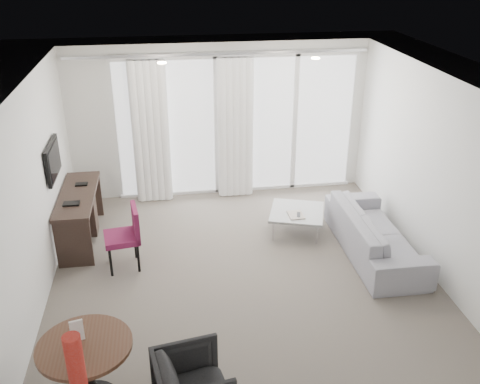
{
  "coord_description": "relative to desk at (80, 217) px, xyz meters",
  "views": [
    {
      "loc": [
        -0.91,
        -5.6,
        4.07
      ],
      "look_at": [
        0.0,
        0.6,
        1.1
      ],
      "focal_mm": 40.0,
      "sensor_mm": 36.0,
      "label": 1
    }
  ],
  "objects": [
    {
      "name": "floor",
      "position": [
        2.23,
        -1.61,
        -0.38
      ],
      "size": [
        5.0,
        6.0,
        0.0
      ],
      "primitive_type": "cube",
      "color": "#635B51",
      "rests_on": "ground"
    },
    {
      "name": "ceiling",
      "position": [
        2.23,
        -1.61,
        2.22
      ],
      "size": [
        5.0,
        6.0,
        0.0
      ],
      "primitive_type": "cube",
      "color": "white",
      "rests_on": "ground"
    },
    {
      "name": "wall_left",
      "position": [
        -0.27,
        -1.61,
        0.92
      ],
      "size": [
        0.0,
        6.0,
        2.6
      ],
      "primitive_type": "cube",
      "color": "silver",
      "rests_on": "ground"
    },
    {
      "name": "wall_right",
      "position": [
        4.73,
        -1.61,
        0.92
      ],
      "size": [
        0.0,
        6.0,
        2.6
      ],
      "primitive_type": "cube",
      "color": "silver",
      "rests_on": "ground"
    },
    {
      "name": "window_panel",
      "position": [
        2.53,
        1.37,
        0.82
      ],
      "size": [
        4.0,
        0.02,
        2.38
      ],
      "primitive_type": null,
      "color": "white",
      "rests_on": "ground"
    },
    {
      "name": "window_frame",
      "position": [
        2.53,
        1.36,
        0.82
      ],
      "size": [
        4.1,
        0.06,
        2.44
      ],
      "primitive_type": null,
      "color": "white",
      "rests_on": "ground"
    },
    {
      "name": "curtain_left",
      "position": [
        1.08,
        1.21,
        0.82
      ],
      "size": [
        0.6,
        0.2,
        2.38
      ],
      "primitive_type": null,
      "color": "white",
      "rests_on": "ground"
    },
    {
      "name": "curtain_right",
      "position": [
        2.48,
        1.21,
        0.82
      ],
      "size": [
        0.6,
        0.2,
        2.38
      ],
      "primitive_type": null,
      "color": "white",
      "rests_on": "ground"
    },
    {
      "name": "curtain_track",
      "position": [
        2.23,
        1.21,
        2.07
      ],
      "size": [
        4.8,
        0.04,
        0.04
      ],
      "primitive_type": null,
      "color": "#B2B2B7",
      "rests_on": "ceiling"
    },
    {
      "name": "downlight_a",
      "position": [
        1.33,
        -0.01,
        2.21
      ],
      "size": [
        0.12,
        0.12,
        0.02
      ],
      "primitive_type": "cylinder",
      "color": "#FFE0B2",
      "rests_on": "ceiling"
    },
    {
      "name": "downlight_b",
      "position": [
        3.43,
        -0.01,
        2.21
      ],
      "size": [
        0.12,
        0.12,
        0.02
      ],
      "primitive_type": "cylinder",
      "color": "#FFE0B2",
      "rests_on": "ceiling"
    },
    {
      "name": "desk",
      "position": [
        0.0,
        0.0,
        0.0
      ],
      "size": [
        0.5,
        1.6,
        0.75
      ],
      "primitive_type": null,
      "color": "black",
      "rests_on": "floor"
    },
    {
      "name": "tv",
      "position": [
        -0.23,
        -0.16,
        0.97
      ],
      "size": [
        0.05,
        0.8,
        0.5
      ],
      "primitive_type": null,
      "color": "black",
      "rests_on": "wall_left"
    },
    {
      "name": "desk_chair",
      "position": [
        0.65,
        -0.85,
        0.07
      ],
      "size": [
        0.54,
        0.52,
        0.89
      ],
      "primitive_type": null,
      "rotation": [
        0.0,
        0.0,
        0.14
      ],
      "color": "maroon",
      "rests_on": "floor"
    },
    {
      "name": "round_table",
      "position": [
        0.46,
        -3.22,
        -0.02
      ],
      "size": [
        1.06,
        1.06,
        0.71
      ],
      "primitive_type": null,
      "rotation": [
        0.0,
        0.0,
        0.24
      ],
      "color": "#472B1C",
      "rests_on": "floor"
    },
    {
      "name": "menu_card",
      "position": [
        0.4,
        -3.15,
        0.34
      ],
      "size": [
        0.12,
        0.05,
        0.22
      ],
      "primitive_type": null,
      "rotation": [
        0.0,
        0.0,
        0.24
      ],
      "color": "white",
      "rests_on": "round_table"
    },
    {
      "name": "coffee_table",
      "position": [
        3.21,
        -0.24,
        -0.2
      ],
      "size": [
        0.98,
        0.98,
        0.35
      ],
      "primitive_type": null,
      "rotation": [
        0.0,
        0.0,
        -0.31
      ],
      "color": "gray",
      "rests_on": "floor"
    },
    {
      "name": "remote",
      "position": [
        3.2,
        -0.39,
        -0.02
      ],
      "size": [
        0.09,
        0.17,
        0.02
      ],
      "primitive_type": null,
      "rotation": [
        0.0,
        0.0,
        -0.25
      ],
      "color": "black",
      "rests_on": "coffee_table"
    },
    {
      "name": "magazine",
      "position": [
        3.16,
        -0.37,
        -0.02
      ],
      "size": [
        0.22,
        0.28,
        0.02
      ],
      "primitive_type": null,
      "rotation": [
        0.0,
        0.0,
        0.02
      ],
      "color": "gray",
      "rests_on": "coffee_table"
    },
    {
      "name": "sofa",
      "position": [
        4.17,
        -0.99,
        -0.06
      ],
      "size": [
        0.84,
        2.15,
        0.63
      ],
      "primitive_type": "imported",
      "rotation": [
        0.0,
        0.0,
        1.57
      ],
      "color": "gray",
      "rests_on": "floor"
    },
    {
      "name": "terrace_slab",
      "position": [
        2.53,
        2.89,
        -0.44
      ],
      "size": [
        5.6,
        3.0,
        0.12
      ],
      "primitive_type": "cube",
      "color": "#4D4D50",
      "rests_on": "ground"
    },
    {
      "name": "rattan_chair_a",
      "position": [
        3.09,
        2.23,
        0.05
      ],
      "size": [
        0.63,
        0.63,
        0.85
      ],
      "primitive_type": null,
      "rotation": [
        0.0,
        0.0,
        0.08
      ],
      "color": "brown",
      "rests_on": "terrace_slab"
    },
    {
      "name": "rattan_chair_b",
      "position": [
        4.29,
        3.05,
        -0.01
      ],
      "size": [
        0.6,
        0.6,
        0.73
      ],
      "primitive_type": null,
      "rotation": [
        0.0,
        0.0,
        -0.23
      ],
      "color": "brown",
      "rests_on": "terrace_slab"
    },
    {
      "name": "rattan_table",
      "position": [
        3.7,
        2.7,
        -0.12
      ],
      "size": [
        0.57,
        0.57,
        0.5
      ],
      "primitive_type": null,
      "rotation": [
        0.0,
        0.0,
        -0.13
      ],
      "color": "brown",
      "rests_on": "terrace_slab"
    },
    {
      "name": "balustrade",
      "position": [
        2.53,
        4.34,
        0.12
      ],
      "size": [
        5.5,
        0.06,
        1.05
      ],
      "primitive_type": null,
      "color": "#B2B2B7",
      "rests_on": "terrace_slab"
    }
  ]
}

